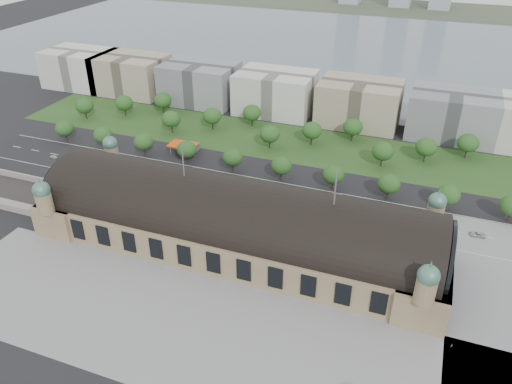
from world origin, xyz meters
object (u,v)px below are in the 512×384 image
(parked_car_2, at_px, (137,190))
(parked_car_6, at_px, (216,206))
(traffic_car_2, at_px, (137,174))
(pedestrian_2, at_px, (452,346))
(traffic_car_1, at_px, (102,158))
(bus_east, at_px, (328,213))
(traffic_car_6, at_px, (477,234))
(bus_mid, at_px, (267,199))
(bus_west, at_px, (207,194))
(traffic_car_5, at_px, (337,195))
(parked_car_1, at_px, (118,186))
(petrol_station, at_px, (188,146))
(parked_car_4, at_px, (180,198))
(traffic_car_4, at_px, (311,207))
(parked_car_3, at_px, (180,193))
(traffic_car_0, at_px, (53,157))
(parked_car_0, at_px, (104,183))
(parked_car_5, at_px, (168,194))

(parked_car_2, xyz_separation_m, parked_car_6, (38.38, 0.00, -0.04))
(traffic_car_2, height_order, pedestrian_2, pedestrian_2)
(traffic_car_1, bearing_deg, bus_east, -94.28)
(traffic_car_6, bearing_deg, bus_mid, -87.50)
(bus_west, bearing_deg, traffic_car_5, -68.52)
(traffic_car_6, xyz_separation_m, parked_car_1, (-150.93, -16.55, -0.03))
(petrol_station, height_order, traffic_car_5, petrol_station)
(traffic_car_1, xyz_separation_m, parked_car_4, (54.28, -20.33, 0.10))
(traffic_car_4, height_order, parked_car_6, parked_car_6)
(parked_car_1, height_order, parked_car_4, parked_car_4)
(parked_car_2, height_order, bus_mid, bus_mid)
(bus_mid, relative_size, bus_east, 1.00)
(parked_car_3, xyz_separation_m, parked_car_4, (1.98, -4.00, 0.02))
(traffic_car_5, bearing_deg, bus_west, 107.70)
(parked_car_3, height_order, pedestrian_2, pedestrian_2)
(traffic_car_0, xyz_separation_m, traffic_car_1, (23.86, 6.81, 0.03))
(parked_car_0, bearing_deg, parked_car_1, 56.64)
(traffic_car_0, bearing_deg, parked_car_3, 89.64)
(traffic_car_4, relative_size, traffic_car_6, 0.74)
(parked_car_2, bearing_deg, traffic_car_5, 69.79)
(parked_car_1, distance_m, bus_east, 94.40)
(traffic_car_0, xyz_separation_m, bus_west, (88.44, -7.52, 1.09))
(parked_car_2, height_order, pedestrian_2, parked_car_2)
(traffic_car_1, distance_m, bus_west, 66.16)
(parked_car_1, relative_size, parked_car_5, 1.14)
(traffic_car_2, distance_m, traffic_car_4, 84.02)
(pedestrian_2, bearing_deg, traffic_car_2, 47.17)
(traffic_car_5, height_order, bus_east, bus_east)
(petrol_station, height_order, parked_car_6, petrol_station)
(traffic_car_6, bearing_deg, parked_car_5, -84.68)
(parked_car_2, bearing_deg, parked_car_4, 52.12)
(traffic_car_2, xyz_separation_m, parked_car_2, (8.06, -12.55, 0.09))
(parked_car_0, distance_m, parked_car_3, 36.99)
(parked_car_6, xyz_separation_m, bus_mid, (18.52, 11.00, 0.99))
(traffic_car_1, bearing_deg, parked_car_2, -120.58)
(parked_car_1, bearing_deg, parked_car_4, 62.31)
(traffic_car_0, bearing_deg, parked_car_0, 77.82)
(traffic_car_6, height_order, bus_mid, bus_mid)
(bus_east, bearing_deg, traffic_car_2, 89.29)
(traffic_car_1, height_order, bus_mid, bus_mid)
(traffic_car_5, bearing_deg, parked_car_4, 109.21)
(traffic_car_6, distance_m, bus_mid, 84.05)
(parked_car_4, bearing_deg, traffic_car_1, -147.98)
(traffic_car_4, xyz_separation_m, pedestrian_2, (57.51, -58.17, 0.06))
(bus_west, relative_size, bus_mid, 1.00)
(parked_car_5, bearing_deg, parked_car_1, -125.18)
(parked_car_2, distance_m, bus_west, 31.96)
(traffic_car_2, height_order, bus_mid, bus_mid)
(traffic_car_2, xyz_separation_m, traffic_car_5, (91.84, 14.14, 0.02))
(petrol_station, xyz_separation_m, parked_car_2, (-2.47, -44.28, -2.13))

